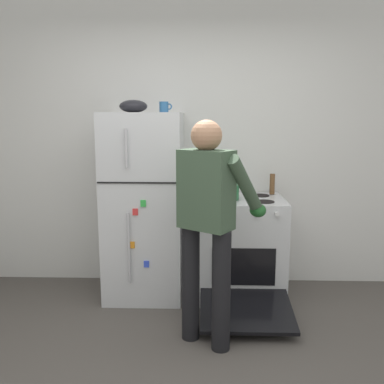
% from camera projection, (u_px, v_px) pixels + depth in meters
% --- Properties ---
extents(kitchen_wall_back, '(6.00, 0.10, 2.70)m').
position_uv_depth(kitchen_wall_back, '(191.00, 145.00, 4.04)').
color(kitchen_wall_back, silver).
rests_on(kitchen_wall_back, ground).
extents(refrigerator, '(0.68, 0.72, 1.65)m').
position_uv_depth(refrigerator, '(145.00, 206.00, 3.77)').
color(refrigerator, silver).
rests_on(refrigerator, ground).
extents(stove_range, '(0.76, 1.21, 0.90)m').
position_uv_depth(stove_range, '(241.00, 248.00, 3.79)').
color(stove_range, silver).
rests_on(stove_range, ground).
extents(person_cook, '(0.66, 0.70, 1.60)m').
position_uv_depth(person_cook, '(209.00, 214.00, 2.90)').
color(person_cook, black).
rests_on(person_cook, ground).
extents(red_pot, '(0.36, 0.26, 0.13)m').
position_uv_depth(red_pot, '(224.00, 192.00, 3.67)').
color(red_pot, '#236638').
rests_on(red_pot, stove_range).
extents(coffee_mug, '(0.11, 0.08, 0.10)m').
position_uv_depth(coffee_mug, '(164.00, 107.00, 3.66)').
color(coffee_mug, '#2D6093').
rests_on(coffee_mug, refrigerator).
extents(pepper_mill, '(0.05, 0.05, 0.19)m').
position_uv_depth(pepper_mill, '(272.00, 184.00, 3.90)').
color(pepper_mill, brown).
rests_on(pepper_mill, stove_range).
extents(mixing_bowl, '(0.24, 0.24, 0.11)m').
position_uv_depth(mixing_bowl, '(133.00, 106.00, 3.62)').
color(mixing_bowl, black).
rests_on(mixing_bowl, refrigerator).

